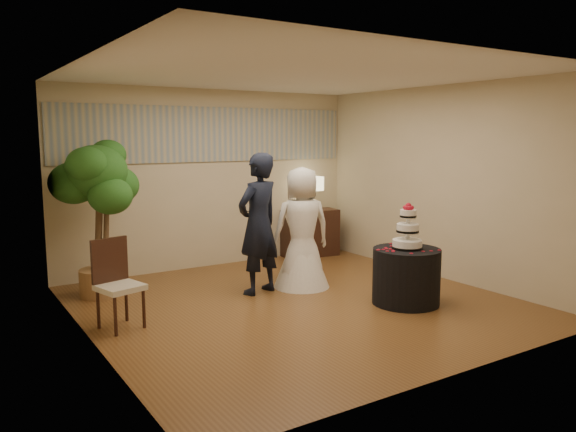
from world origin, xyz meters
TOP-DOWN VIEW (x-y plane):
  - floor at (0.00, 0.00)m, footprint 5.00×5.00m
  - ceiling at (0.00, 0.00)m, footprint 5.00×5.00m
  - wall_back at (0.00, 2.50)m, footprint 5.00×0.06m
  - wall_front at (0.00, -2.50)m, footprint 5.00×0.06m
  - wall_left at (-2.50, 0.00)m, footprint 0.06×5.00m
  - wall_right at (2.50, 0.00)m, footprint 0.06×5.00m
  - mural_border at (0.00, 2.48)m, footprint 4.90×0.02m
  - groom at (-0.17, 0.69)m, footprint 0.78×0.62m
  - bride at (0.48, 0.64)m, footprint 0.97×0.94m
  - cake_table at (1.13, -0.72)m, footprint 1.06×1.06m
  - wedding_cake at (1.13, -0.72)m, footprint 0.37×0.37m
  - console at (1.74, 2.25)m, footprint 1.01×0.54m
  - table_lamp at (1.74, 2.25)m, footprint 0.34×0.34m
  - ficus_tree at (-1.98, 1.69)m, footprint 1.16×1.16m
  - side_chair at (-2.13, 0.28)m, footprint 0.55×0.57m

SIDE VIEW (x-z plane):
  - floor at x=0.00m, z-range 0.00..0.00m
  - cake_table at x=1.13m, z-range 0.00..0.70m
  - console at x=1.74m, z-range 0.00..0.81m
  - side_chair at x=-2.13m, z-range 0.00..0.97m
  - bride at x=0.48m, z-range 0.00..1.66m
  - groom at x=-0.17m, z-range 0.00..1.86m
  - wedding_cake at x=1.13m, z-range 0.70..1.27m
  - ficus_tree at x=-1.98m, z-range 0.00..2.07m
  - table_lamp at x=1.74m, z-range 0.81..1.39m
  - wall_back at x=0.00m, z-range 0.00..2.80m
  - wall_front at x=0.00m, z-range 0.00..2.80m
  - wall_left at x=-2.50m, z-range 0.00..2.80m
  - wall_right at x=2.50m, z-range 0.00..2.80m
  - mural_border at x=0.00m, z-range 1.68..2.52m
  - ceiling at x=0.00m, z-range 2.80..2.80m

